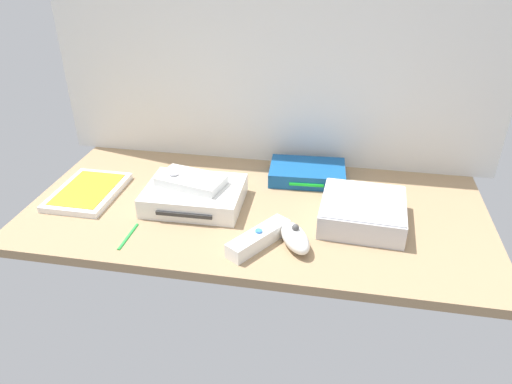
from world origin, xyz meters
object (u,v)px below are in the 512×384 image
Objects in this scene: network_router at (307,173)px; remote_nunchuk at (295,238)px; stylus_pen at (128,235)px; game_console at (195,195)px; remote_wand at (259,238)px; remote_classic_pad at (191,181)px; game_case at (88,192)px; mini_computer at (363,211)px.

remote_nunchuk reaches higher than network_router.
game_console is at bearing 57.23° from stylus_pen.
remote_classic_pad is (-17.47, 13.02, 3.90)cm from remote_wand.
remote_classic_pad is (-24.43, 12.31, 3.37)cm from remote_nunchuk.
game_case is 43.88cm from remote_wand.
remote_wand is (42.12, -12.26, 0.75)cm from game_case.
remote_classic_pad reaches higher than game_case.
network_router is 2.07× the size of stylus_pen.
network_router reaches higher than stylus_pen.
network_router is (-12.95, 17.24, -0.94)cm from mini_computer.
remote_wand is at bearing 4.70° from stylus_pen.
network_router is 1.30× the size of remote_wand.
stylus_pen is at bearing -41.64° from game_case.
network_router is 28.31cm from remote_nunchuk.
game_console is 17.63cm from stylus_pen.
remote_wand is 7.01cm from remote_nunchuk.
game_console is at bearing 1.17° from game_case.
network_router is 1.71× the size of remote_nunchuk.
remote_classic_pad is at bearing 178.10° from mini_computer.
stylus_pen is at bearing 156.59° from remote_nunchuk.
game_console is 36.45cm from mini_computer.
game_case is at bearing -164.31° from network_router.
remote_nunchuk is 1.21× the size of stylus_pen.
stylus_pen is (-32.98, -31.17, -1.35)cm from network_router.
mini_computer is 61.93cm from game_case.
network_router is 45.39cm from stylus_pen.
remote_classic_pad is (-37.25, 1.24, 2.77)cm from mini_computer.
remote_wand is (-19.78, -11.78, -1.13)cm from mini_computer.
game_console is at bearing 178.73° from mini_computer.
remote_nunchuk is (6.95, 0.71, 0.53)cm from remote_wand.
mini_computer is 1.25× the size of remote_wand.
remote_nunchuk is at bearing -92.95° from network_router.
network_router is at bearing 46.49° from remote_classic_pad.
stylus_pen is at bearing -163.13° from mini_computer.
remote_nunchuk is at bearing -27.77° from game_console.
mini_computer is at bearing -0.03° from game_case.
remote_wand is at bearing -149.22° from mini_computer.
remote_nunchuk is (23.62, -11.88, -0.16)cm from game_console.
remote_classic_pad reaches higher than mini_computer.
network_router and remote_wand have the same top height.
game_console is 28.67cm from network_router.
mini_computer is 37.38cm from remote_classic_pad.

